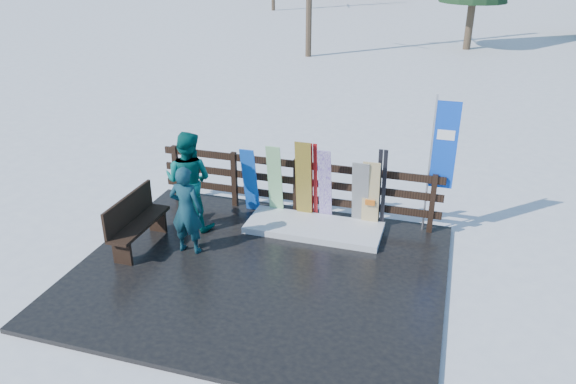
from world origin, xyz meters
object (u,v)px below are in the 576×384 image
(snowboard_3, at_px, (325,186))
(snowboard_5, at_px, (371,195))
(snowboard_2, at_px, (304,181))
(person_front, at_px, (186,210))
(snowboard_0, at_px, (250,181))
(rental_flag, at_px, (441,150))
(person_back, at_px, (189,181))
(bench, at_px, (135,220))
(snowboard_1, at_px, (275,181))
(snowboard_4, at_px, (360,195))

(snowboard_3, relative_size, snowboard_5, 1.12)
(snowboard_5, bearing_deg, snowboard_2, -180.00)
(snowboard_3, height_order, person_front, person_front)
(snowboard_0, relative_size, snowboard_2, 0.86)
(snowboard_0, bearing_deg, rental_flag, 4.39)
(rental_flag, relative_size, person_back, 1.38)
(bench, relative_size, snowboard_1, 1.00)
(snowboard_3, distance_m, person_front, 2.65)
(snowboard_5, relative_size, person_front, 0.88)
(snowboard_1, bearing_deg, snowboard_4, 0.00)
(snowboard_2, height_order, rental_flag, rental_flag)
(person_front, relative_size, person_back, 0.84)
(bench, height_order, snowboard_1, snowboard_1)
(snowboard_0, distance_m, rental_flag, 3.65)
(snowboard_4, bearing_deg, snowboard_3, -180.00)
(snowboard_0, relative_size, person_back, 0.75)
(snowboard_2, bearing_deg, snowboard_5, 0.00)
(person_back, bearing_deg, snowboard_5, -164.63)
(snowboard_5, height_order, person_front, person_front)
(snowboard_2, height_order, snowboard_5, snowboard_2)
(snowboard_2, xyz_separation_m, person_front, (-1.60, -1.73, -0.02))
(rental_flag, bearing_deg, snowboard_4, -168.62)
(bench, bearing_deg, snowboard_0, 51.61)
(snowboard_1, xyz_separation_m, snowboard_5, (1.86, 0.00, -0.05))
(snowboard_1, bearing_deg, bench, -136.96)
(snowboard_4, bearing_deg, snowboard_2, 180.00)
(snowboard_2, bearing_deg, rental_flag, 6.33)
(snowboard_1, height_order, person_front, person_front)
(snowboard_3, distance_m, person_back, 2.54)
(bench, distance_m, snowboard_3, 3.50)
(snowboard_1, height_order, snowboard_3, snowboard_3)
(snowboard_3, bearing_deg, snowboard_5, 0.00)
(snowboard_1, relative_size, snowboard_4, 1.09)
(rental_flag, xyz_separation_m, person_back, (-4.39, -1.15, -0.66))
(snowboard_0, bearing_deg, person_front, -106.44)
(bench, height_order, snowboard_2, snowboard_2)
(bench, xyz_separation_m, snowboard_5, (3.83, 1.84, 0.18))
(person_front, height_order, person_back, person_back)
(snowboard_1, xyz_separation_m, rental_flag, (3.01, 0.27, 0.86))
(snowboard_0, xyz_separation_m, person_front, (-0.51, -1.73, 0.10))
(snowboard_2, bearing_deg, person_front, -132.74)
(snowboard_0, distance_m, snowboard_5, 2.37)
(snowboard_5, xyz_separation_m, person_front, (-2.88, -1.73, 0.10))
(snowboard_0, xyz_separation_m, snowboard_1, (0.51, 0.00, 0.05))
(snowboard_3, xyz_separation_m, person_front, (-2.01, -1.73, 0.03))
(snowboard_0, height_order, snowboard_2, snowboard_2)
(bench, bearing_deg, rental_flag, 23.00)
(bench, bearing_deg, snowboard_2, 35.90)
(snowboard_4, distance_m, person_front, 3.20)
(snowboard_3, relative_size, person_back, 0.83)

